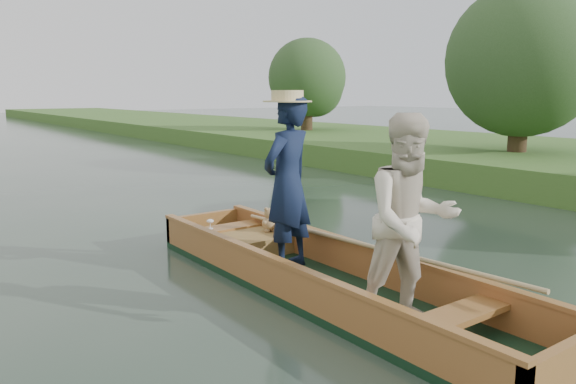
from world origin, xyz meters
TOP-DOWN VIEW (x-y plane):
  - ground at (0.00, 0.00)m, footprint 120.00×120.00m
  - punt at (0.01, -0.15)m, footprint 1.12×5.00m

SIDE VIEW (x-z plane):
  - ground at x=0.00m, z-range 0.00..0.00m
  - punt at x=0.01m, z-range -0.32..1.67m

